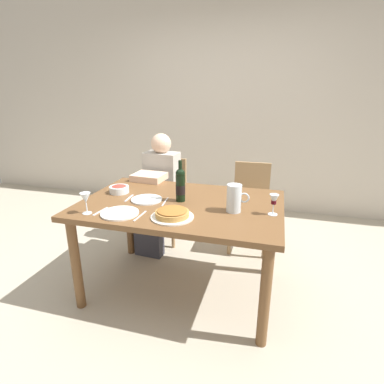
% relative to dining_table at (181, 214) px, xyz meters
% --- Properties ---
extents(ground_plane, '(8.00, 8.00, 0.00)m').
position_rel_dining_table_xyz_m(ground_plane, '(0.00, 0.00, -0.67)').
color(ground_plane, '#B2A893').
extents(back_wall, '(8.00, 0.10, 2.80)m').
position_rel_dining_table_xyz_m(back_wall, '(0.00, 2.05, 0.73)').
color(back_wall, beige).
rests_on(back_wall, ground).
extents(dining_table, '(1.50, 1.00, 0.76)m').
position_rel_dining_table_xyz_m(dining_table, '(0.00, 0.00, 0.00)').
color(dining_table, brown).
rests_on(dining_table, ground).
extents(wine_bottle, '(0.07, 0.07, 0.32)m').
position_rel_dining_table_xyz_m(wine_bottle, '(-0.01, 0.03, 0.22)').
color(wine_bottle, black).
rests_on(wine_bottle, dining_table).
extents(water_pitcher, '(0.16, 0.10, 0.19)m').
position_rel_dining_table_xyz_m(water_pitcher, '(0.41, -0.07, 0.18)').
color(water_pitcher, silver).
rests_on(water_pitcher, dining_table).
extents(baked_tart, '(0.29, 0.29, 0.06)m').
position_rel_dining_table_xyz_m(baked_tart, '(0.03, -0.29, 0.12)').
color(baked_tart, silver).
rests_on(baked_tart, dining_table).
extents(salad_bowl, '(0.16, 0.16, 0.07)m').
position_rel_dining_table_xyz_m(salad_bowl, '(-0.56, 0.08, 0.13)').
color(salad_bowl, silver).
rests_on(salad_bowl, dining_table).
extents(wine_glass_left_diner, '(0.06, 0.06, 0.14)m').
position_rel_dining_table_xyz_m(wine_glass_left_diner, '(0.67, -0.06, 0.19)').
color(wine_glass_left_diner, silver).
rests_on(wine_glass_left_diner, dining_table).
extents(wine_glass_right_diner, '(0.07, 0.07, 0.15)m').
position_rel_dining_table_xyz_m(wine_glass_right_diner, '(-0.55, -0.38, 0.20)').
color(wine_glass_right_diner, silver).
rests_on(wine_glass_right_diner, dining_table).
extents(dinner_plate_left_setting, '(0.24, 0.24, 0.01)m').
position_rel_dining_table_xyz_m(dinner_plate_left_setting, '(-0.27, -0.03, 0.10)').
color(dinner_plate_left_setting, silver).
rests_on(dinner_plate_left_setting, dining_table).
extents(dinner_plate_right_setting, '(0.26, 0.26, 0.01)m').
position_rel_dining_table_xyz_m(dinner_plate_right_setting, '(-0.33, -0.33, 0.10)').
color(dinner_plate_right_setting, white).
rests_on(dinner_plate_right_setting, dining_table).
extents(fork_left_setting, '(0.03, 0.16, 0.00)m').
position_rel_dining_table_xyz_m(fork_left_setting, '(-0.42, -0.03, 0.09)').
color(fork_left_setting, silver).
rests_on(fork_left_setting, dining_table).
extents(knife_left_setting, '(0.03, 0.18, 0.00)m').
position_rel_dining_table_xyz_m(knife_left_setting, '(-0.12, -0.03, 0.09)').
color(knife_left_setting, silver).
rests_on(knife_left_setting, dining_table).
extents(knife_right_setting, '(0.02, 0.18, 0.00)m').
position_rel_dining_table_xyz_m(knife_right_setting, '(-0.18, -0.33, 0.09)').
color(knife_right_setting, silver).
rests_on(knife_right_setting, dining_table).
extents(spoon_right_setting, '(0.03, 0.16, 0.00)m').
position_rel_dining_table_xyz_m(spoon_right_setting, '(-0.48, -0.33, 0.09)').
color(spoon_right_setting, silver).
rests_on(spoon_right_setting, dining_table).
extents(chair_left, '(0.43, 0.43, 0.87)m').
position_rel_dining_table_xyz_m(chair_left, '(-0.44, 0.89, -0.17)').
color(chair_left, '#9E7A51').
rests_on(chair_left, ground).
extents(diner_left, '(0.36, 0.52, 1.16)m').
position_rel_dining_table_xyz_m(diner_left, '(-0.46, 0.66, -0.05)').
color(diner_left, '#B7B2A8').
rests_on(diner_left, ground).
extents(chair_right, '(0.41, 0.41, 0.87)m').
position_rel_dining_table_xyz_m(chair_right, '(0.45, 0.92, -0.17)').
color(chair_right, '#9E7A51').
rests_on(chair_right, ground).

